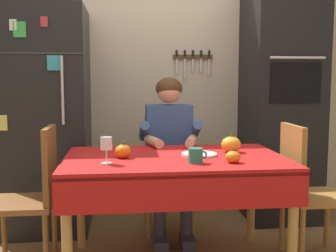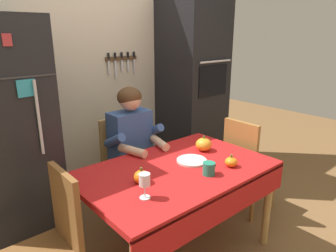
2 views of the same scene
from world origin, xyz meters
name	(u,v)px [view 1 (image 1 of 2)]	position (x,y,z in m)	size (l,w,h in m)	color
back_wall_assembly	(163,72)	(0.05, 1.35, 1.30)	(3.70, 0.13, 2.60)	beige
refrigerator	(46,120)	(-0.95, 0.96, 0.90)	(0.68, 0.71, 1.80)	black
wall_oven	(281,100)	(1.05, 1.00, 1.05)	(0.60, 0.64, 2.10)	black
dining_table	(175,170)	(0.00, 0.08, 0.66)	(1.40, 0.90, 0.74)	tan
chair_behind_person	(167,166)	(0.04, 0.87, 0.51)	(0.40, 0.40, 0.93)	tan
seated_person	(170,143)	(0.04, 0.68, 0.74)	(0.47, 0.55, 1.25)	#38384C
chair_left_side	(35,191)	(-0.90, 0.19, 0.51)	(0.40, 0.40, 0.93)	brown
chair_right_side	(306,186)	(0.90, 0.12, 0.51)	(0.40, 0.40, 0.93)	#9E6B33
coffee_mug	(196,156)	(0.10, -0.13, 0.78)	(0.11, 0.09, 0.09)	#237F66
wine_glass	(106,145)	(-0.43, -0.09, 0.85)	(0.07, 0.07, 0.16)	white
pumpkin_large	(233,157)	(0.32, -0.15, 0.78)	(0.09, 0.09, 0.09)	orange
pumpkin_medium	(123,151)	(-0.33, 0.08, 0.78)	(0.10, 0.10, 0.11)	orange
pumpkin_small	(231,144)	(0.40, 0.20, 0.79)	(0.13, 0.13, 0.13)	orange
serving_tray	(199,154)	(0.16, 0.10, 0.75)	(0.23, 0.23, 0.02)	silver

